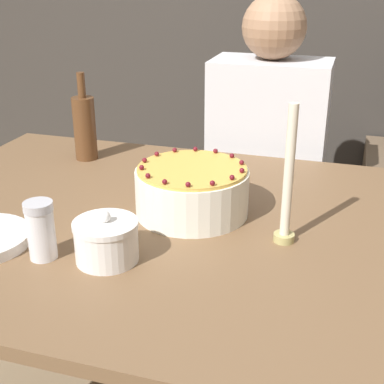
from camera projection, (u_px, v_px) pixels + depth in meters
The scene contains 7 objects.
dining_table at pixel (213, 262), 1.30m from camera, with size 1.68×1.04×0.78m.
cake at pixel (192, 191), 1.30m from camera, with size 0.28×0.28×0.13m.
sugar_bowl at pixel (106, 241), 1.09m from camera, with size 0.13×0.13×0.11m.
sugar_shaker at pixel (41, 230), 1.10m from camera, with size 0.06×0.06×0.13m.
candle at pixel (288, 187), 1.14m from camera, with size 0.05×0.05×0.31m.
bottle at pixel (85, 127), 1.65m from camera, with size 0.07×0.07×0.27m.
person_man_blue_shirt at pixel (264, 196), 1.98m from camera, with size 0.40×0.34×1.26m.
Camera 1 is at (0.28, -1.09, 1.35)m, focal length 50.00 mm.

